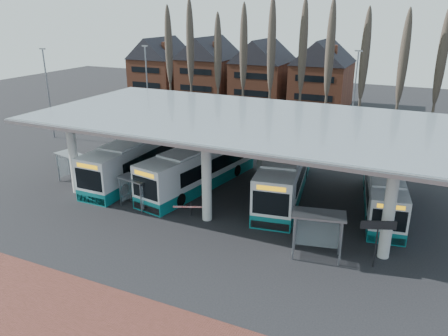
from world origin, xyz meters
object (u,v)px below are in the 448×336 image
at_px(shelter_2, 318,225).
at_px(shelter_1, 136,185).
at_px(bus_3, 383,190).
at_px(bus_1, 200,167).
at_px(shelter_0, 72,161).
at_px(bus_0, 140,158).
at_px(bus_2, 285,174).

bearing_deg(shelter_2, shelter_1, 162.91).
bearing_deg(bus_3, bus_1, 177.57).
height_order(bus_3, shelter_0, bus_3).
bearing_deg(shelter_1, shelter_2, 5.15).
xyz_separation_m(bus_0, bus_3, (20.42, 2.00, -0.26)).
height_order(bus_0, bus_1, bus_0).
distance_m(bus_1, bus_2, 7.15).
xyz_separation_m(bus_0, shelter_2, (17.55, -6.78, 0.39)).
relative_size(bus_0, shelter_2, 3.90).
relative_size(bus_1, shelter_2, 3.90).
relative_size(bus_2, shelter_2, 3.97).
bearing_deg(bus_2, bus_0, 178.26).
bearing_deg(shelter_1, bus_0, 132.87).
height_order(shelter_0, shelter_2, shelter_2).
bearing_deg(bus_2, shelter_1, -151.93).
height_order(bus_0, bus_3, bus_0).
distance_m(bus_2, shelter_1, 11.80).
bearing_deg(bus_0, shelter_1, -57.75).
height_order(bus_1, bus_3, bus_1).
bearing_deg(bus_3, bus_0, 176.52).
height_order(bus_1, shelter_1, bus_1).
relative_size(bus_1, bus_2, 0.98).
bearing_deg(shelter_1, bus_2, 47.34).
bearing_deg(bus_1, bus_3, 16.62).
height_order(bus_0, shelter_2, bus_0).
distance_m(bus_3, shelter_0, 25.55).
bearing_deg(shelter_2, bus_1, 136.92).
bearing_deg(bus_1, shelter_0, -149.44).
bearing_deg(shelter_0, bus_0, 52.74).
bearing_deg(shelter_2, shelter_0, 159.97).
bearing_deg(bus_1, bus_2, 20.47).
relative_size(bus_3, shelter_1, 4.14).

